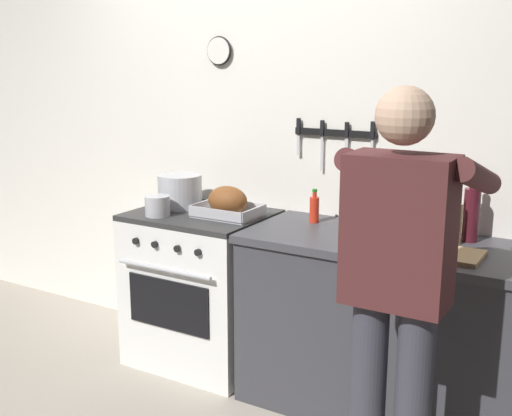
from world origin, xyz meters
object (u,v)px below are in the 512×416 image
Objects in this scene: person_cook at (398,278)px; roasting_pan at (228,203)px; bottle_olive_oil at (382,202)px; saucepan at (157,206)px; cutting_board at (440,253)px; bottle_hot_sauce at (314,209)px; bottle_cooking_oil at (428,211)px; stock_pot at (180,191)px; bottle_vinegar at (455,222)px; bottle_wine_red at (471,213)px; stove at (202,287)px.

roasting_pan is (-1.19, 0.66, 0.02)m from person_cook.
person_cook reaches higher than bottle_olive_oil.
saucepan is 1.55m from cutting_board.
bottle_hot_sauce is at bearing 42.48° from person_cook.
bottle_cooking_oil reaches higher than roasting_pan.
person_cook reaches higher than stock_pot.
bottle_hot_sauce is at bearing 177.15° from bottle_vinegar.
person_cook is 0.98m from bottle_olive_oil.
saucepan is 0.51× the size of bottle_cooking_oil.
cutting_board is at bearing -41.54° from bottle_olive_oil.
roasting_pan is 2.54× the size of saucepan.
bottle_wine_red is (1.63, 0.12, 0.04)m from stock_pot.
stock_pot is at bearing -175.69° from bottle_wine_red.
bottle_hot_sauce is (0.84, 0.07, -0.02)m from stock_pot.
stock_pot is 1.43m from bottle_cooking_oil.
bottle_vinegar is at bearing 9.94° from saucepan.
bottle_olive_oil is (-0.41, 0.36, 0.12)m from cutting_board.
stove is 0.85m from bottle_hot_sauce.
stock_pot is 0.84m from bottle_hot_sauce.
person_cook reaches higher than bottle_cooking_oil.
roasting_pan is 1.22m from bottle_vinegar.
bottle_wine_red is at bearing 3.51° from bottle_hot_sauce.
bottle_vinegar reaches higher than stove.
bottle_cooking_oil reaches higher than stock_pot.
bottle_olive_oil reaches higher than bottle_cooking_oil.
bottle_hot_sauce is 0.75m from bottle_vinegar.
bottle_wine_red reaches higher than bottle_olive_oil.
bottle_vinegar is at bearing 4.29° from roasting_pan.
bottle_olive_oil is (0.33, 0.11, 0.05)m from bottle_hot_sauce.
bottle_olive_oil is (-0.41, 0.15, 0.02)m from bottle_vinegar.
person_cook is at bearing -17.35° from saucepan.
cutting_board is at bearing -5.04° from stove.
bottle_vinegar is 0.44m from bottle_olive_oil.
bottle_vinegar is (0.74, -0.04, 0.03)m from bottle_hot_sauce.
bottle_cooking_oil is at bearing 170.27° from bottle_wine_red.
roasting_pan is at bearing -175.71° from bottle_vinegar.
person_cook is 5.40× the size of bottle_olive_oil.
bottle_olive_oil reaches higher than roasting_pan.
bottle_wine_red is 1.21× the size of bottle_cooking_oil.
stove is at bearing -176.26° from bottle_vinegar.
bottle_olive_oil reaches higher than stock_pot.
bottle_wine_red is at bearing 58.21° from bottle_vinegar.
person_cook is 0.85m from bottle_wine_red.
cutting_board is at bearing -65.14° from bottle_cooking_oil.
bottle_cooking_oil is at bearing 9.23° from person_cook.
bottle_olive_oil is (1.15, 0.42, 0.07)m from saucepan.
roasting_pan is at bearing 60.92° from person_cook.
bottle_wine_red is 1.30× the size of bottle_vinegar.
saucepan is (-0.16, -0.18, 0.51)m from stove.
bottle_wine_red reaches higher than bottle_hot_sauce.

